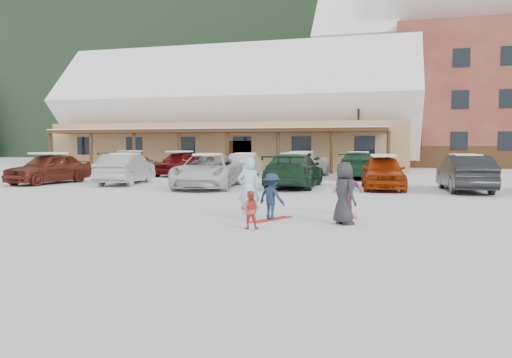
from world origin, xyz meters
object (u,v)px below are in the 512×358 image
(parked_car_1, at_px, (126,169))
(parked_car_3, at_px, (294,170))
(child_navy, at_px, (272,197))
(parked_car_10, at_px, (301,164))
(lamp_post, at_px, (358,121))
(parked_car_0, at_px, (49,168))
(parked_car_8, at_px, (180,163))
(day_lodge, at_px, (234,120))
(adult_skier, at_px, (249,189))
(bystander_dark, at_px, (344,193))
(parked_car_11, at_px, (359,165))
(child_magenta, at_px, (348,192))
(toddler_red, at_px, (250,210))
(parked_car_5, at_px, (465,173))
(parked_car_7, at_px, (130,162))
(parked_car_9, at_px, (245,165))
(parked_car_2, at_px, (208,171))
(parked_car_4, at_px, (383,172))

(parked_car_1, height_order, parked_car_3, parked_car_3)
(child_navy, height_order, parked_car_10, parked_car_10)
(lamp_post, relative_size, parked_car_0, 1.43)
(child_navy, bearing_deg, parked_car_8, -32.56)
(day_lodge, height_order, parked_car_3, day_lodge)
(adult_skier, bearing_deg, bystander_dark, 152.60)
(parked_car_11, bearing_deg, bystander_dark, 92.89)
(day_lodge, relative_size, adult_skier, 18.07)
(adult_skier, height_order, bystander_dark, adult_skier)
(day_lodge, distance_m, bystander_dark, 30.38)
(child_magenta, relative_size, parked_car_1, 0.28)
(parked_car_0, height_order, parked_car_8, parked_car_0)
(toddler_red, bearing_deg, bystander_dark, -158.25)
(day_lodge, bearing_deg, parked_car_5, -48.69)
(day_lodge, distance_m, parked_car_7, 11.59)
(parked_car_3, bearing_deg, child_magenta, 109.30)
(toddler_red, distance_m, parked_car_10, 18.27)
(child_magenta, distance_m, parked_car_9, 16.56)
(parked_car_7, relative_size, parked_car_9, 1.22)
(parked_car_5, bearing_deg, parked_car_7, -25.14)
(parked_car_2, bearing_deg, parked_car_7, 126.60)
(child_navy, xyz_separation_m, parked_car_8, (-9.74, 16.12, 0.15))
(adult_skier, distance_m, parked_car_2, 9.77)
(adult_skier, xyz_separation_m, parked_car_11, (1.67, 16.68, -0.06))
(parked_car_8, bearing_deg, toddler_red, -54.53)
(parked_car_1, bearing_deg, bystander_dark, 130.27)
(toddler_red, xyz_separation_m, child_navy, (0.17, 1.45, 0.16))
(parked_car_3, relative_size, parked_car_9, 1.24)
(lamp_post, xyz_separation_m, parked_car_8, (-10.32, -7.84, -2.82))
(parked_car_1, relative_size, parked_car_10, 0.83)
(lamp_post, relative_size, parked_car_4, 1.47)
(parked_car_5, bearing_deg, parked_car_0, -1.05)
(child_navy, bearing_deg, parked_car_1, -18.18)
(child_magenta, distance_m, parked_car_4, 8.44)
(bystander_dark, xyz_separation_m, parked_car_0, (-15.25, 8.81, -0.00))
(child_magenta, distance_m, bystander_dark, 1.63)
(lamp_post, height_order, parked_car_3, lamp_post)
(adult_skier, relative_size, parked_car_9, 0.38)
(toddler_red, distance_m, parked_car_4, 11.61)
(parked_car_1, distance_m, parked_car_11, 12.82)
(parked_car_2, xyz_separation_m, parked_car_7, (-8.79, 8.72, -0.00))
(parked_car_10, xyz_separation_m, parked_car_11, (3.35, -0.27, -0.00))
(parked_car_11, bearing_deg, parked_car_3, 70.49)
(bystander_dark, bearing_deg, lamp_post, -35.85)
(day_lodge, bearing_deg, lamp_post, -19.31)
(toddler_red, bearing_deg, parked_car_10, -93.39)
(parked_car_2, bearing_deg, parked_car_0, 170.31)
(child_navy, relative_size, parked_car_4, 0.28)
(day_lodge, distance_m, parked_car_9, 12.61)
(bystander_dark, xyz_separation_m, parked_car_5, (4.00, 9.90, -0.00))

